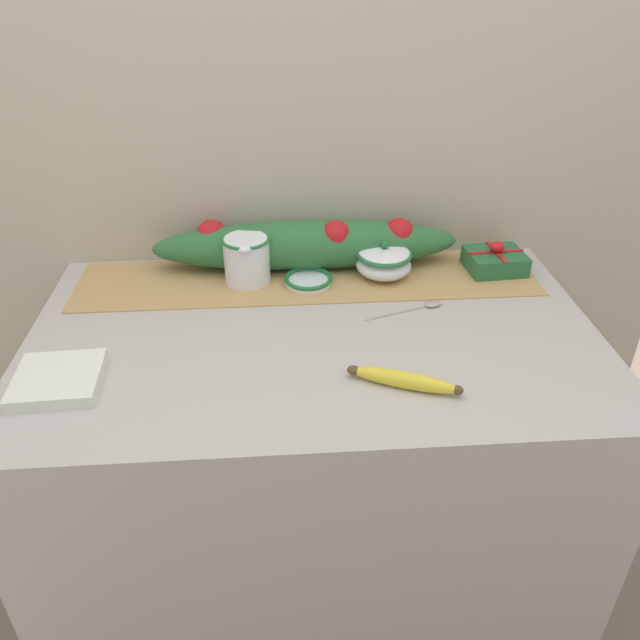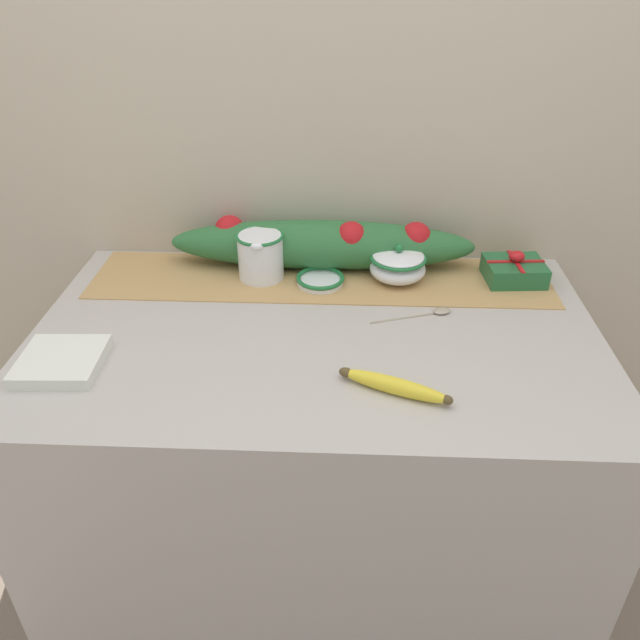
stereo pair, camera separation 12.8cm
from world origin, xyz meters
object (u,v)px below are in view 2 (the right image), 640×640
object	(u,v)px
napkin_stack	(61,361)
cream_pitcher	(261,254)
small_dish	(321,280)
banana	(394,386)
sugar_bowl	(398,265)
spoon	(436,312)
gift_box	(514,270)

from	to	relation	value
napkin_stack	cream_pitcher	bearing A→B (deg)	48.37
small_dish	banana	distance (m)	0.44
sugar_bowl	banana	xyz separation A→B (m)	(-0.03, -0.44, -0.03)
cream_pitcher	small_dish	world-z (taller)	cream_pitcher
sugar_bowl	spoon	world-z (taller)	sugar_bowl
cream_pitcher	napkin_stack	distance (m)	0.52
small_dish	gift_box	size ratio (longest dim) A/B	0.80
sugar_bowl	small_dish	world-z (taller)	sugar_bowl
small_dish	gift_box	world-z (taller)	gift_box
banana	gift_box	xyz separation A→B (m)	(0.32, 0.45, 0.01)
banana	gift_box	size ratio (longest dim) A/B	1.45
spoon	napkin_stack	distance (m)	0.80
spoon	napkin_stack	xyz separation A→B (m)	(-0.76, -0.24, 0.01)
spoon	gift_box	size ratio (longest dim) A/B	1.27
cream_pitcher	sugar_bowl	bearing A→B (deg)	-0.21
small_dish	spoon	world-z (taller)	small_dish
spoon	small_dish	bearing A→B (deg)	136.38
sugar_bowl	gift_box	size ratio (longest dim) A/B	0.93
spoon	banana	bearing A→B (deg)	-129.25
cream_pitcher	gift_box	size ratio (longest dim) A/B	0.93
banana	napkin_stack	distance (m)	0.65
cream_pitcher	small_dish	xyz separation A→B (m)	(0.15, -0.03, -0.05)
small_dish	spoon	distance (m)	0.29
cream_pitcher	banana	xyz separation A→B (m)	(0.30, -0.44, -0.05)
napkin_stack	gift_box	distance (m)	1.05
sugar_bowl	small_dish	distance (m)	0.19
napkin_stack	small_dish	bearing A→B (deg)	36.06
cream_pitcher	gift_box	xyz separation A→B (m)	(0.62, 0.01, -0.04)
small_dish	napkin_stack	bearing A→B (deg)	-143.94
small_dish	banana	world-z (taller)	banana
sugar_bowl	small_dish	size ratio (longest dim) A/B	1.17
banana	spoon	world-z (taller)	banana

